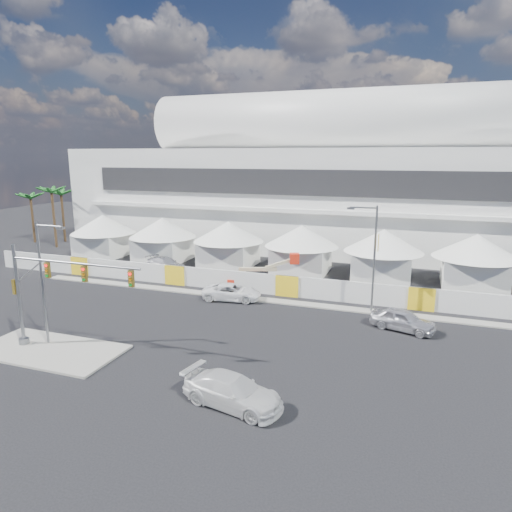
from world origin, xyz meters
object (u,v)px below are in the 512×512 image
(sedan_silver, at_px, (403,320))
(boom_lift, at_px, (252,280))
(pickup_curb, at_px, (232,292))
(traffic_mast, at_px, (44,292))
(pickup_near, at_px, (233,391))
(lot_car_c, at_px, (166,264))
(streetlight_median, at_px, (44,275))
(streetlight_curb, at_px, (372,252))

(sedan_silver, bearing_deg, boom_lift, 83.17)
(pickup_curb, bearing_deg, traffic_mast, 142.76)
(pickup_near, xyz_separation_m, boom_lift, (-6.38, 20.71, 0.15))
(pickup_near, relative_size, lot_car_c, 1.07)
(sedan_silver, height_order, pickup_near, pickup_near)
(sedan_silver, height_order, pickup_curb, sedan_silver)
(traffic_mast, bearing_deg, boom_lift, 65.72)
(pickup_near, distance_m, streetlight_median, 16.09)
(sedan_silver, height_order, traffic_mast, traffic_mast)
(traffic_mast, bearing_deg, streetlight_median, 126.77)
(streetlight_median, bearing_deg, lot_car_c, 98.52)
(pickup_curb, xyz_separation_m, lot_car_c, (-11.38, 7.57, 0.03))
(pickup_curb, xyz_separation_m, streetlight_curb, (12.34, 0.82, 4.54))
(lot_car_c, bearing_deg, pickup_near, -123.28)
(streetlight_median, xyz_separation_m, boom_lift, (8.82, 17.57, -4.11))
(pickup_curb, height_order, streetlight_median, streetlight_median)
(pickup_near, height_order, boom_lift, boom_lift)
(traffic_mast, bearing_deg, lot_car_c, 99.64)
(sedan_silver, xyz_separation_m, boom_lift, (-14.57, 6.39, 0.15))
(traffic_mast, bearing_deg, sedan_silver, 27.58)
(lot_car_c, xyz_separation_m, streetlight_curb, (23.72, -6.74, 4.52))
(pickup_curb, relative_size, streetlight_median, 0.63)
(traffic_mast, height_order, boom_lift, traffic_mast)
(sedan_silver, bearing_deg, traffic_mast, 134.44)
(sedan_silver, relative_size, lot_car_c, 0.91)
(pickup_curb, xyz_separation_m, streetlight_median, (-8.19, -13.75, 4.34))
(pickup_curb, height_order, lot_car_c, lot_car_c)
(pickup_near, bearing_deg, lot_car_c, 48.51)
(traffic_mast, xyz_separation_m, streetlight_median, (-0.56, 0.74, 0.93))
(pickup_near, height_order, streetlight_median, streetlight_median)
(traffic_mast, bearing_deg, streetlight_curb, 37.48)
(sedan_silver, xyz_separation_m, streetlight_median, (-23.38, -11.18, 4.26))
(boom_lift, bearing_deg, sedan_silver, -42.68)
(lot_car_c, xyz_separation_m, boom_lift, (12.01, -3.74, 0.20))
(sedan_silver, relative_size, boom_lift, 0.66)
(pickup_near, distance_m, boom_lift, 21.67)
(streetlight_curb, bearing_deg, boom_lift, 165.63)
(traffic_mast, distance_m, boom_lift, 20.34)
(sedan_silver, distance_m, pickup_near, 16.49)
(pickup_near, xyz_separation_m, streetlight_median, (-15.19, 3.14, 4.26))
(streetlight_median, distance_m, boom_lift, 20.08)
(traffic_mast, distance_m, streetlight_curb, 25.19)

